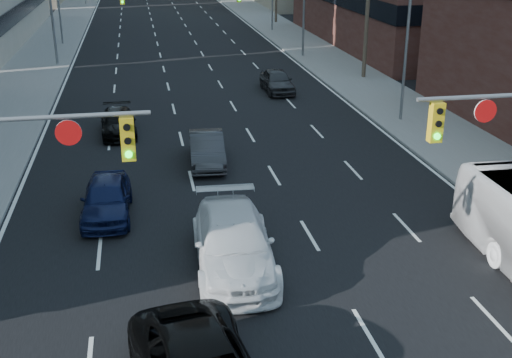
{
  "coord_description": "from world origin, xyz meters",
  "views": [
    {
      "loc": [
        -3.73,
        -7.54,
        10.0
      ],
      "look_at": [
        -0.08,
        12.18,
        2.2
      ],
      "focal_mm": 45.0,
      "sensor_mm": 36.0,
      "label": 1
    }
  ],
  "objects": [
    {
      "name": "signal_far_right",
      "position": [
        7.68,
        45.0,
        4.3
      ],
      "size": [
        6.09,
        0.33,
        6.0
      ],
      "color": "slate",
      "rests_on": "ground"
    },
    {
      "name": "sedan_blue",
      "position": [
        -5.2,
        14.96,
        0.74
      ],
      "size": [
        1.88,
        4.41,
        1.49
      ],
      "primitive_type": "imported",
      "rotation": [
        0.0,
        0.0,
        -0.03
      ],
      "color": "#0E1538",
      "rests_on": "ground"
    },
    {
      "name": "sedan_grey_center",
      "position": [
        -0.9,
        20.03,
        0.72
      ],
      "size": [
        1.78,
        4.44,
        1.44
      ],
      "primitive_type": "imported",
      "rotation": [
        0.0,
        0.0,
        -0.06
      ],
      "color": "#2D2D2F",
      "rests_on": "ground"
    },
    {
      "name": "sedan_grey_right",
      "position": [
        5.2,
        33.13,
        0.74
      ],
      "size": [
        1.82,
        4.4,
        1.49
      ],
      "primitive_type": "imported",
      "rotation": [
        0.0,
        0.0,
        0.01
      ],
      "color": "#2D2D30",
      "rests_on": "ground"
    },
    {
      "name": "streetlight_right_near",
      "position": [
        10.34,
        25.0,
        5.05
      ],
      "size": [
        2.03,
        0.22,
        9.0
      ],
      "color": "slate",
      "rests_on": "ground"
    },
    {
      "name": "sedan_black_far",
      "position": [
        -4.93,
        25.46,
        0.63
      ],
      "size": [
        1.96,
        4.42,
        1.26
      ],
      "primitive_type": "imported",
      "rotation": [
        0.0,
        0.0,
        0.04
      ],
      "color": "black",
      "rests_on": "ground"
    },
    {
      "name": "signal_far_left",
      "position": [
        -7.68,
        45.0,
        4.3
      ],
      "size": [
        6.09,
        0.33,
        6.0
      ],
      "color": "slate",
      "rests_on": "ground"
    },
    {
      "name": "white_van",
      "position": [
        -1.15,
        10.26,
        0.86
      ],
      "size": [
        2.7,
        6.05,
        1.72
      ],
      "primitive_type": "imported",
      "rotation": [
        0.0,
        0.0,
        -0.05
      ],
      "color": "silver",
      "rests_on": "ground"
    }
  ]
}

